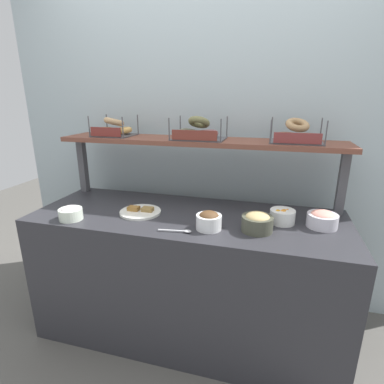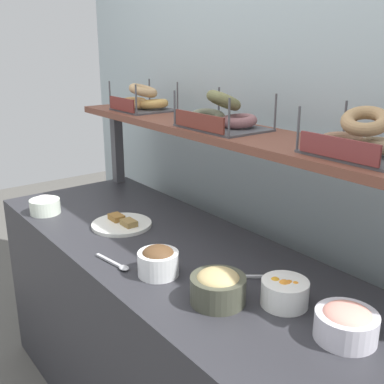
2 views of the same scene
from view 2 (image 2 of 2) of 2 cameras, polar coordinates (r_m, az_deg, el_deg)
name	(u,v)px [view 2 (image 2 of 2)]	position (r m, az deg, el deg)	size (l,w,h in m)	color
back_wall	(274,139)	(2.07, 9.84, 6.29)	(3.11, 0.06, 2.40)	#A7B8BE
deli_counter	(171,340)	(2.05, -2.50, -17.43)	(1.91, 0.70, 0.85)	#2D2D33
shelf_riser_left	(117,147)	(2.64, -9.05, 5.43)	(0.05, 0.05, 0.40)	#4C4C51
upper_shelf	(225,132)	(1.87, 4.01, 7.30)	(1.87, 0.32, 0.03)	brown
bowl_hummus	(218,286)	(1.44, 3.16, -11.35)	(0.17, 0.17, 0.11)	#494B3C
bowl_cream_cheese	(45,205)	(2.26, -17.39, -1.47)	(0.14, 0.14, 0.08)	white
bowl_fruit_salad	(285,292)	(1.46, 11.16, -11.80)	(0.14, 0.14, 0.09)	white
bowl_chocolate_spread	(158,261)	(1.60, -4.11, -8.30)	(0.14, 0.14, 0.10)	white
bowl_lox_spread	(346,323)	(1.35, 18.18, -14.80)	(0.17, 0.17, 0.10)	silver
serving_plate_white	(122,224)	(2.04, -8.50, -3.84)	(0.26, 0.26, 0.04)	white
serving_spoon_near_plate	(266,276)	(1.61, 8.98, -10.04)	(0.12, 0.15, 0.01)	#B7B7BC
serving_spoon_by_edge	(117,264)	(1.69, -9.07, -8.66)	(0.18, 0.04, 0.01)	#B7B7BC
bagel_basket_sesame	(143,101)	(2.35, -5.98, 10.90)	(0.28, 0.25, 0.14)	#4C4C51
bagel_basket_poppy	(222,116)	(1.84, 3.68, 9.14)	(0.33, 0.25, 0.16)	#4C4C51
bagel_basket_everything	(362,140)	(1.47, 19.90, 5.89)	(0.31, 0.24, 0.15)	#4C4C51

